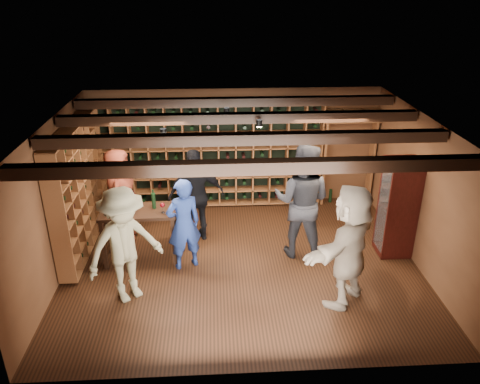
{
  "coord_description": "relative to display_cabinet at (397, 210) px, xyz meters",
  "views": [
    {
      "loc": [
        -0.44,
        -6.87,
        4.51
      ],
      "look_at": [
        -0.02,
        0.2,
        1.26
      ],
      "focal_mm": 35.0,
      "sensor_mm": 36.0,
      "label": 1
    }
  ],
  "objects": [
    {
      "name": "room_shell",
      "position": [
        -2.71,
        -0.15,
        1.56
      ],
      "size": [
        6.0,
        6.0,
        6.0
      ],
      "color": "brown",
      "rests_on": "ground"
    },
    {
      "name": "wine_rack_left",
      "position": [
        -5.54,
        0.62,
        0.29
      ],
      "size": [
        0.3,
        2.65,
        2.2
      ],
      "color": "brown",
      "rests_on": "ground"
    },
    {
      "name": "tasting_table",
      "position": [
        -4.46,
        0.03,
        -0.02
      ],
      "size": [
        1.29,
        0.67,
        1.24
      ],
      "rotation": [
        0.0,
        0.0,
        0.03
      ],
      "color": "black",
      "rests_on": "ground"
    },
    {
      "name": "guest_red_floral",
      "position": [
        -4.91,
        0.85,
        0.02
      ],
      "size": [
        0.56,
        0.86,
        1.76
      ],
      "primitive_type": "imported",
      "rotation": [
        0.0,
        0.0,
        1.57
      ],
      "color": "maroon",
      "rests_on": "ground"
    },
    {
      "name": "ground",
      "position": [
        -2.71,
        -0.2,
        -0.86
      ],
      "size": [
        6.0,
        6.0,
        0.0
      ],
      "primitive_type": "plane",
      "color": "#341A0E",
      "rests_on": "ground"
    },
    {
      "name": "guest_beige",
      "position": [
        -1.22,
        -1.3,
        0.1
      ],
      "size": [
        1.62,
        1.69,
        1.91
      ],
      "primitive_type": "imported",
      "rotation": [
        0.0,
        0.0,
        3.96
      ],
      "color": "gray",
      "rests_on": "ground"
    },
    {
      "name": "crate_shelf",
      "position": [
        -0.31,
        2.12,
        0.71
      ],
      "size": [
        1.2,
        0.32,
        2.07
      ],
      "color": "brown",
      "rests_on": "ground"
    },
    {
      "name": "guest_khaki",
      "position": [
        -4.51,
        -1.05,
        0.07
      ],
      "size": [
        1.37,
        1.25,
        1.84
      ],
      "primitive_type": "imported",
      "rotation": [
        0.0,
        0.0,
        0.62
      ],
      "color": "gray",
      "rests_on": "ground"
    },
    {
      "name": "wine_rack_back",
      "position": [
        -3.24,
        2.13,
        0.29
      ],
      "size": [
        4.65,
        0.3,
        2.2
      ],
      "color": "brown",
      "rests_on": "ground"
    },
    {
      "name": "man_blue_shirt",
      "position": [
        -3.68,
        -0.23,
        -0.05
      ],
      "size": [
        0.69,
        0.59,
        1.62
      ],
      "primitive_type": "imported",
      "rotation": [
        0.0,
        0.0,
        3.54
      ],
      "color": "navy",
      "rests_on": "ground"
    },
    {
      "name": "display_cabinet",
      "position": [
        0.0,
        0.0,
        0.0
      ],
      "size": [
        0.55,
        0.5,
        1.75
      ],
      "color": "#3A0E0B",
      "rests_on": "ground"
    },
    {
      "name": "guest_woman_black",
      "position": [
        -3.5,
        0.7,
        0.03
      ],
      "size": [
        1.11,
        0.66,
        1.78
      ],
      "primitive_type": "imported",
      "rotation": [
        0.0,
        0.0,
        3.37
      ],
      "color": "black",
      "rests_on": "ground"
    },
    {
      "name": "man_grey_suit",
      "position": [
        -1.67,
        0.07,
        0.18
      ],
      "size": [
        1.23,
        1.11,
        2.07
      ],
      "primitive_type": "imported",
      "rotation": [
        0.0,
        0.0,
        2.75
      ],
      "color": "black",
      "rests_on": "ground"
    }
  ]
}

